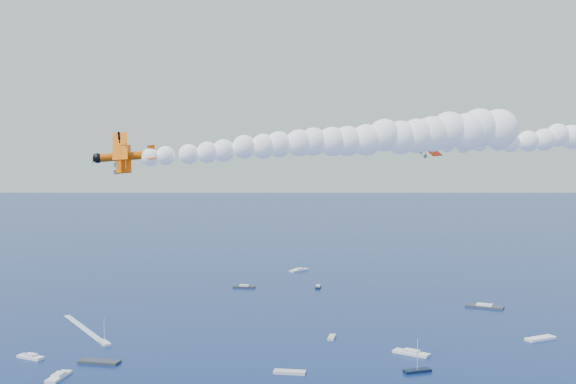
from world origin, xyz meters
The scene contains 5 objects.
biplane_lead centered at (8.49, 31.49, 54.82)m, with size 6.54×7.34×4.42m, color #FF2F05, non-canonical shape.
biplane_trail centered at (-22.36, -2.46, 53.22)m, with size 8.40×9.42×5.67m, color #E95B04, non-canonical shape.
smoke_trail_trail centered at (-1.29, 17.46, 55.42)m, with size 43.82×41.76×10.43m, color white, non-canonical shape.
spectator_boats centered at (-11.99, 113.66, 0.35)m, with size 229.69×177.47×0.70m.
boat_wakes centered at (7.71, 103.51, 0.03)m, with size 258.58×83.24×0.04m.
Camera 1 is at (44.49, -69.53, 53.18)m, focal length 42.35 mm.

